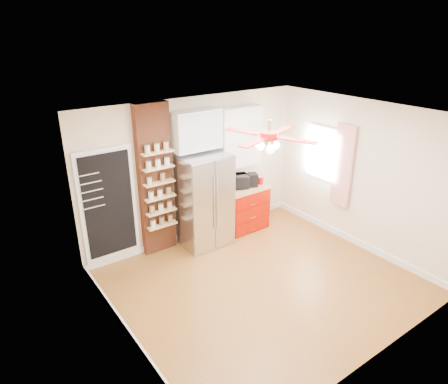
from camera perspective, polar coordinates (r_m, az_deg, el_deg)
floor at (r=6.63m, az=5.51°, el=-12.73°), size 4.50×4.50×0.00m
ceiling at (r=5.53m, az=6.57°, el=10.71°), size 4.50×4.50×0.00m
wall_back at (r=7.45m, az=-4.21°, el=3.16°), size 4.50×0.02×2.70m
wall_front at (r=4.84m, az=22.03°, el=-10.05°), size 4.50×0.02×2.70m
wall_left at (r=4.91m, az=-14.36°, el=-8.49°), size 0.02×4.00×2.70m
wall_right at (r=7.55m, az=18.95°, el=2.21°), size 0.02×4.00×2.70m
chalkboard at (r=6.84m, az=-16.16°, el=-1.80°), size 0.95×0.05×1.95m
brick_pillar at (r=7.00m, az=-9.78°, el=1.59°), size 0.60×0.16×2.70m
fridge at (r=7.31m, az=-2.91°, el=-1.21°), size 0.90×0.70×1.75m
upper_glass_cabinet at (r=7.05m, az=-3.99°, el=8.83°), size 0.90×0.35×0.70m
red_cabinet at (r=8.04m, az=2.77°, el=-2.21°), size 0.94×0.64×0.90m
upper_shelf_unit at (r=7.68m, az=2.18°, el=7.91°), size 0.90×0.30×1.15m
window at (r=7.98m, az=13.88°, el=5.41°), size 0.04×0.75×1.05m
curtain at (r=7.65m, az=16.64°, el=3.58°), size 0.06×0.40×1.55m
ceiling_fan at (r=5.59m, az=6.44°, el=7.95°), size 1.40×1.40×0.44m
toaster_oven at (r=7.76m, az=1.69°, el=1.51°), size 0.55×0.47×0.26m
coffee_maker at (r=7.86m, az=4.12°, el=1.76°), size 0.24×0.25×0.26m
canister_left at (r=7.99m, az=5.28°, el=1.63°), size 0.14×0.14×0.14m
canister_right at (r=8.03m, az=5.04°, el=1.73°), size 0.12×0.12×0.14m
pantry_jar_oats at (r=6.79m, az=-10.63°, el=1.57°), size 0.09×0.09×0.11m
pantry_jar_beans at (r=6.89m, az=-8.80°, el=2.09°), size 0.10×0.10×0.13m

